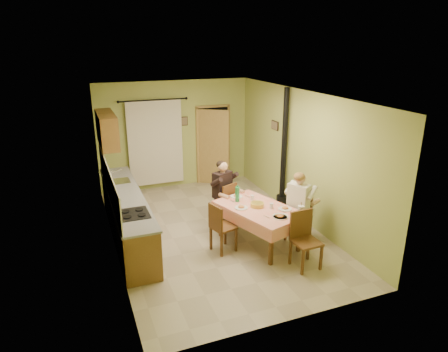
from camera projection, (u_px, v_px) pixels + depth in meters
name	position (u px, v px, depth m)	size (l,w,h in m)	color
floor	(215.00, 231.00, 8.29)	(4.00, 6.00, 0.01)	tan
room_shell	(214.00, 146.00, 7.70)	(4.04, 6.04, 2.82)	#A9B55D
kitchen_run	(127.00, 215.00, 7.90)	(0.64, 3.64, 1.56)	brown
upper_cabinets	(107.00, 129.00, 8.53)	(0.35, 1.40, 0.70)	brown
curtain	(156.00, 143.00, 10.24)	(1.70, 0.07, 2.22)	black
doorway	(213.00, 145.00, 10.82)	(0.96, 0.49, 2.15)	black
dining_table	(258.00, 226.00, 7.67)	(1.48, 1.91, 0.76)	#EA8E7A
tableware	(263.00, 206.00, 7.49)	(1.00, 1.52, 0.33)	white
chair_far	(224.00, 212.00, 8.49)	(0.54, 0.54, 0.96)	#573517
chair_near	(305.00, 252.00, 6.91)	(0.46, 0.46, 1.00)	#573517
chair_right	(298.00, 226.00, 7.86)	(0.53, 0.53, 0.94)	#573517
chair_left	(223.00, 237.00, 7.44)	(0.49, 0.49, 0.95)	#573517
man_far	(223.00, 186.00, 8.30)	(0.65, 0.60, 1.39)	black
man_right	(299.00, 198.00, 7.66)	(0.62, 0.65, 1.39)	silver
stove_flue	(283.00, 166.00, 9.14)	(0.24, 0.24, 2.80)	black
picture_back	(184.00, 121.00, 10.42)	(0.19, 0.03, 0.23)	black
picture_right	(275.00, 125.00, 9.42)	(0.03, 0.31, 0.21)	brown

